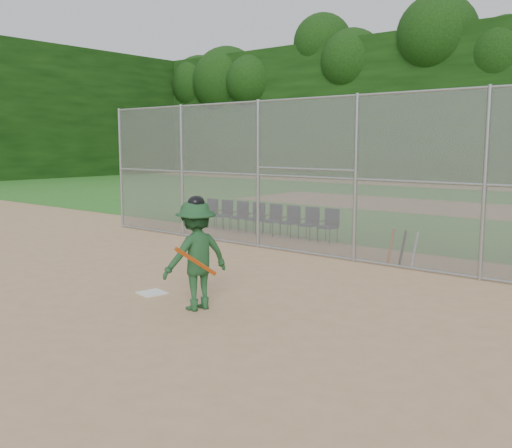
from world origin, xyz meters
The scene contains 16 objects.
ground centered at (0.00, 0.00, 0.00)m, with size 100.00×100.00×0.00m, color tan.
grass_strip centered at (0.00, 18.00, 0.01)m, with size 100.00×100.00×0.00m, color #286B20.
dirt_patch_far centered at (0.00, 18.00, 0.01)m, with size 24.00×24.00×0.00m, color #A5805C.
backstop_fence centered at (0.00, 5.00, 2.07)m, with size 16.09×0.09×4.00m.
treeline centered at (0.00, 20.00, 5.50)m, with size 81.00×60.00×11.00m.
home_plate centered at (-0.45, -0.06, 0.01)m, with size 0.46×0.46×0.02m, color silver.
batter_at_plate centered at (0.94, -0.24, 0.95)m, with size 1.03×1.43×1.97m.
spare_bats centered at (2.08, 5.38, 0.41)m, with size 0.66×0.38×0.83m.
chair_0 centered at (-5.78, 6.91, 0.48)m, with size 0.54×0.52×0.96m, color black, non-canonical shape.
chair_1 centered at (-5.10, 6.91, 0.48)m, with size 0.54×0.52×0.96m, color black, non-canonical shape.
chair_2 centered at (-4.41, 6.91, 0.48)m, with size 0.54×0.52×0.96m, color black, non-canonical shape.
chair_3 centered at (-3.72, 6.91, 0.48)m, with size 0.54×0.52×0.96m, color black, non-canonical shape.
chair_4 centered at (-3.03, 6.91, 0.48)m, with size 0.54×0.52×0.96m, color black, non-canonical shape.
chair_5 centered at (-2.34, 6.91, 0.48)m, with size 0.54×0.52×0.96m, color black, non-canonical shape.
chair_6 centered at (-1.66, 6.91, 0.48)m, with size 0.54×0.52×0.96m, color black, non-canonical shape.
chair_7 centered at (-0.97, 6.91, 0.48)m, with size 0.54×0.52×0.96m, color black, non-canonical shape.
Camera 1 is at (7.82, -6.93, 2.82)m, focal length 40.00 mm.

